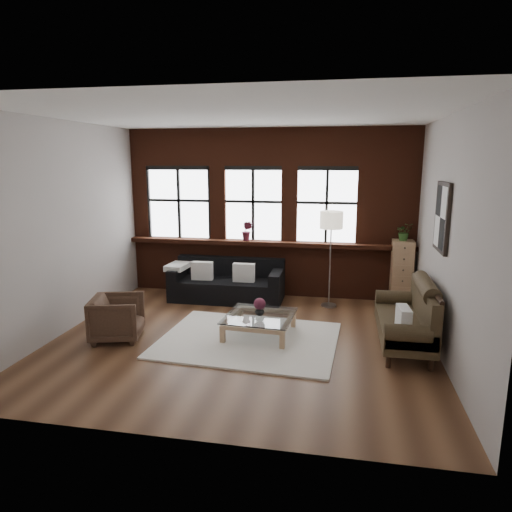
% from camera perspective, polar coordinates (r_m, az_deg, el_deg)
% --- Properties ---
extents(floor, '(5.50, 5.50, 0.00)m').
position_cam_1_polar(floor, '(6.86, -1.78, -10.45)').
color(floor, '#4C2E1C').
rests_on(floor, ground).
extents(ceiling, '(5.50, 5.50, 0.00)m').
position_cam_1_polar(ceiling, '(6.37, -1.97, 17.25)').
color(ceiling, white).
rests_on(ceiling, ground).
extents(wall_back, '(5.50, 0.00, 5.50)m').
position_cam_1_polar(wall_back, '(8.86, 1.64, 5.37)').
color(wall_back, '#AEA8A2').
rests_on(wall_back, ground).
extents(wall_front, '(5.50, 0.00, 5.50)m').
position_cam_1_polar(wall_front, '(4.06, -9.52, -2.57)').
color(wall_front, '#AEA8A2').
rests_on(wall_front, ground).
extents(wall_left, '(0.00, 5.00, 5.00)m').
position_cam_1_polar(wall_left, '(7.51, -22.86, 3.26)').
color(wall_left, '#AEA8A2').
rests_on(wall_left, ground).
extents(wall_right, '(0.00, 5.00, 5.00)m').
position_cam_1_polar(wall_right, '(6.42, 22.87, 1.95)').
color(wall_right, '#AEA8A2').
rests_on(wall_right, ground).
extents(brick_backwall, '(5.50, 0.12, 3.20)m').
position_cam_1_polar(brick_backwall, '(8.80, 1.58, 5.32)').
color(brick_backwall, '#4A1F11').
rests_on(brick_backwall, floor).
extents(sill_ledge, '(5.50, 0.30, 0.08)m').
position_cam_1_polar(sill_ledge, '(8.79, 1.47, 1.63)').
color(sill_ledge, '#4A1F11').
rests_on(sill_ledge, brick_backwall).
extents(window_left, '(1.38, 0.10, 1.50)m').
position_cam_1_polar(window_left, '(9.25, -9.55, 6.42)').
color(window_left, black).
rests_on(window_left, brick_backwall).
extents(window_mid, '(1.38, 0.10, 1.50)m').
position_cam_1_polar(window_mid, '(8.84, -0.33, 6.34)').
color(window_mid, black).
rests_on(window_mid, brick_backwall).
extents(window_right, '(1.38, 0.10, 1.50)m').
position_cam_1_polar(window_right, '(8.69, 8.82, 6.10)').
color(window_right, black).
rests_on(window_right, brick_backwall).
extents(wall_poster, '(0.05, 0.74, 0.94)m').
position_cam_1_polar(wall_poster, '(6.67, 22.26, 4.51)').
color(wall_poster, black).
rests_on(wall_poster, wall_right).
extents(shag_rug, '(2.66, 2.15, 0.03)m').
position_cam_1_polar(shag_rug, '(6.83, -0.95, -10.41)').
color(shag_rug, silver).
rests_on(shag_rug, floor).
extents(dark_sofa, '(2.10, 0.85, 0.76)m').
position_cam_1_polar(dark_sofa, '(8.64, -3.65, -3.05)').
color(dark_sofa, black).
rests_on(dark_sofa, floor).
extents(pillow_a, '(0.41, 0.17, 0.34)m').
position_cam_1_polar(pillow_a, '(8.63, -6.74, -1.84)').
color(pillow_a, silver).
rests_on(pillow_a, dark_sofa).
extents(pillow_b, '(0.40, 0.15, 0.34)m').
position_cam_1_polar(pillow_b, '(8.42, -1.52, -2.09)').
color(pillow_b, silver).
rests_on(pillow_b, dark_sofa).
extents(vintage_settee, '(0.77, 1.74, 0.93)m').
position_cam_1_polar(vintage_settee, '(6.81, 18.01, -7.04)').
color(vintage_settee, '#352918').
rests_on(vintage_settee, floor).
extents(pillow_settee, '(0.17, 0.39, 0.34)m').
position_cam_1_polar(pillow_settee, '(6.26, 17.94, -7.61)').
color(pillow_settee, silver).
rests_on(pillow_settee, vintage_settee).
extents(armchair, '(0.87, 0.86, 0.65)m').
position_cam_1_polar(armchair, '(7.08, -16.96, -7.41)').
color(armchair, '#3E2B1F').
rests_on(armchair, floor).
extents(coffee_table, '(1.07, 1.07, 0.34)m').
position_cam_1_polar(coffee_table, '(6.95, 0.45, -8.71)').
color(coffee_table, tan).
rests_on(coffee_table, shag_rug).
extents(vase, '(0.17, 0.17, 0.14)m').
position_cam_1_polar(vase, '(6.87, 0.45, -6.85)').
color(vase, '#B2B2B2').
rests_on(vase, coffee_table).
extents(flowers, '(0.18, 0.18, 0.18)m').
position_cam_1_polar(flowers, '(6.84, 0.45, -6.00)').
color(flowers, maroon).
rests_on(flowers, vase).
extents(drawer_chest, '(0.37, 0.37, 1.20)m').
position_cam_1_polar(drawer_chest, '(8.69, 17.73, -2.04)').
color(drawer_chest, tan).
rests_on(drawer_chest, floor).
extents(potted_plant_top, '(0.31, 0.28, 0.32)m').
position_cam_1_polar(potted_plant_top, '(8.54, 18.05, 2.90)').
color(potted_plant_top, '#2D5923').
rests_on(potted_plant_top, drawer_chest).
extents(floor_lamp, '(0.40, 0.40, 1.88)m').
position_cam_1_polar(floor_lamp, '(8.22, 9.27, 0.04)').
color(floor_lamp, '#A5A5A8').
rests_on(floor_lamp, floor).
extents(sill_plant, '(0.25, 0.23, 0.38)m').
position_cam_1_polar(sill_plant, '(8.80, -1.13, 3.16)').
color(sill_plant, maroon).
rests_on(sill_plant, sill_ledge).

